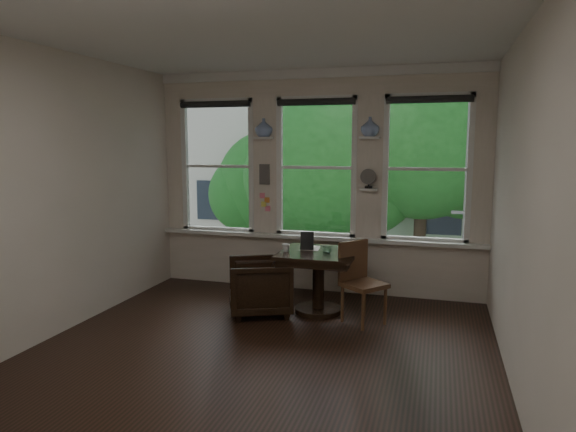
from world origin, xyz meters
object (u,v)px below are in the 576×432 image
(table, at_px, (318,282))
(laptop, at_px, (348,252))
(mug, at_px, (286,248))
(armchair_left, at_px, (259,286))
(side_chair_right, at_px, (364,284))

(table, relative_size, laptop, 3.06)
(mug, bearing_deg, table, 17.91)
(laptop, bearing_deg, armchair_left, -143.87)
(side_chair_right, bearing_deg, mug, 122.15)
(armchair_left, height_order, laptop, laptop)
(table, distance_m, armchair_left, 0.71)
(table, xyz_separation_m, side_chair_right, (0.58, -0.23, 0.09))
(laptop, xyz_separation_m, mug, (-0.72, -0.13, 0.03))
(armchair_left, relative_size, side_chair_right, 0.80)
(armchair_left, height_order, side_chair_right, side_chair_right)
(armchair_left, bearing_deg, table, 85.57)
(armchair_left, xyz_separation_m, laptop, (1.01, 0.24, 0.43))
(table, bearing_deg, armchair_left, -160.70)
(table, distance_m, laptop, 0.52)
(armchair_left, xyz_separation_m, mug, (0.30, 0.11, 0.46))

